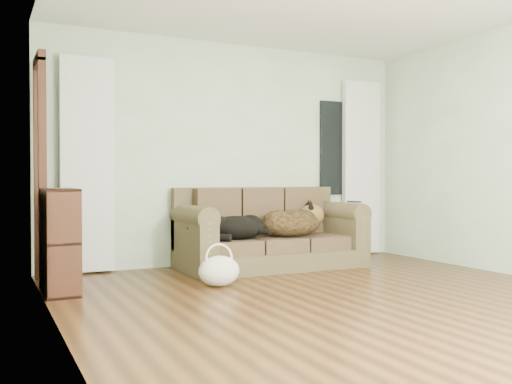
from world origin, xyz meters
name	(u,v)px	position (x,y,z in m)	size (l,w,h in m)	color
floor	(358,304)	(0.00, 0.00, 0.00)	(5.00, 5.00, 0.00)	#301D0E
wall_back	(233,154)	(0.00, 2.50, 1.30)	(4.50, 0.04, 2.60)	silver
wall_left	(62,130)	(-2.25, 0.00, 1.30)	(0.04, 5.00, 2.60)	silver
curtain_left	(87,164)	(-1.70, 2.42, 1.15)	(0.55, 0.08, 2.25)	silver
curtain_right	(361,168)	(1.80, 2.42, 1.15)	(0.55, 0.08, 2.25)	silver
window_pane	(337,148)	(1.45, 2.47, 1.40)	(0.50, 0.03, 1.20)	black
door_casing	(40,173)	(-2.20, 2.05, 1.05)	(0.07, 0.60, 2.10)	#321A0E
sofa	(271,228)	(0.24, 1.98, 0.45)	(2.05, 0.89, 0.84)	brown
dog_black_lab	(233,227)	(-0.27, 1.88, 0.48)	(0.62, 0.43, 0.26)	black
dog_shepherd	(293,224)	(0.47, 1.89, 0.49)	(0.75, 0.53, 0.33)	black
tv_remote	(354,202)	(1.26, 1.81, 0.73)	(0.05, 0.19, 0.02)	black
tote_bag	(219,269)	(-0.72, 1.16, 0.16)	(0.39, 0.30, 0.28)	silver
bookshelf	(59,235)	(-2.09, 1.52, 0.50)	(0.27, 0.73, 0.91)	#321A0E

